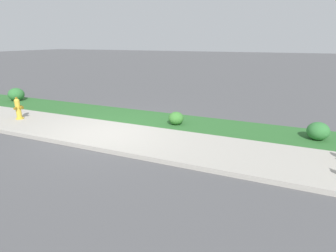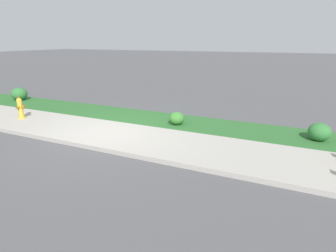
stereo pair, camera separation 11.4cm
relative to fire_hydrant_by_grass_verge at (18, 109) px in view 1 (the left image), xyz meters
The scene contains 8 objects.
ground_plane 3.77m from the fire_hydrant_by_grass_verge, ahead, with size 120.00×120.00×0.00m, color #515154.
sidewalk_pavement 3.77m from the fire_hydrant_by_grass_verge, ahead, with size 18.00×2.18×0.01m, color #ADA89E.
grass_verge 4.23m from the fire_hydrant_by_grass_verge, 27.10° to the left, with size 18.00×1.78×0.01m, color #2D662D.
street_curb 3.96m from the fire_hydrant_by_grass_verge, 18.12° to the right, with size 18.00×0.16×0.12m, color #ADA89E.
fire_hydrant_by_grass_verge is the anchor object (origin of this frame).
shrub_bush_far_verge 3.50m from the fire_hydrant_by_grass_verge, 142.92° to the left, with size 0.70×0.70×0.59m.
shrub_bush_mid_verge 9.80m from the fire_hydrant_by_grass_verge, 10.81° to the left, with size 0.60×0.60×0.51m.
shrub_bush_near_lamp 5.64m from the fire_hydrant_by_grass_verge, 16.51° to the left, with size 0.51×0.51×0.43m.
Camera 1 is at (4.66, -6.21, 2.71)m, focal length 28.00 mm.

